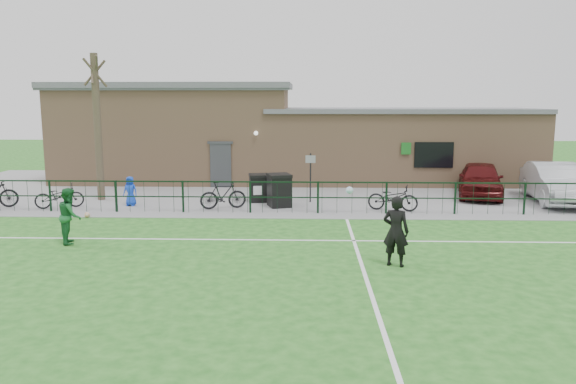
{
  "coord_description": "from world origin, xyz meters",
  "views": [
    {
      "loc": [
        0.59,
        -12.31,
        4.18
      ],
      "look_at": [
        0.0,
        5.0,
        1.3
      ],
      "focal_mm": 35.0,
      "sensor_mm": 36.0,
      "label": 1
    }
  ],
  "objects_px": {
    "wheelie_bin_right": "(279,191)",
    "car_silver": "(555,183)",
    "spectator_child": "(130,191)",
    "outfield_player": "(70,216)",
    "car_maroon": "(480,179)",
    "bicycle_d": "(223,195)",
    "sign_post": "(310,178)",
    "bicycle_c": "(59,196)",
    "wheelie_bin_left": "(258,189)",
    "bicycle_e": "(393,198)",
    "ball_ground": "(87,215)",
    "bare_tree": "(98,128)"
  },
  "relations": [
    {
      "from": "bicycle_c",
      "to": "outfield_player",
      "type": "distance_m",
      "value": 5.82
    },
    {
      "from": "ball_ground",
      "to": "bicycle_c",
      "type": "bearing_deg",
      "value": 136.08
    },
    {
      "from": "car_maroon",
      "to": "bicycle_d",
      "type": "distance_m",
      "value": 11.09
    },
    {
      "from": "sign_post",
      "to": "car_silver",
      "type": "xyz_separation_m",
      "value": [
        9.9,
        0.26,
        -0.2
      ]
    },
    {
      "from": "bicycle_c",
      "to": "ball_ground",
      "type": "xyz_separation_m",
      "value": [
        1.71,
        -1.65,
        -0.39
      ]
    },
    {
      "from": "car_silver",
      "to": "ball_ground",
      "type": "bearing_deg",
      "value": -161.64
    },
    {
      "from": "car_silver",
      "to": "bicycle_d",
      "type": "relative_size",
      "value": 2.74
    },
    {
      "from": "wheelie_bin_left",
      "to": "bicycle_e",
      "type": "relative_size",
      "value": 0.56
    },
    {
      "from": "wheelie_bin_right",
      "to": "car_silver",
      "type": "xyz_separation_m",
      "value": [
        11.12,
        1.25,
        0.2
      ]
    },
    {
      "from": "car_silver",
      "to": "spectator_child",
      "type": "xyz_separation_m",
      "value": [
        -16.99,
        -1.28,
        -0.22
      ]
    },
    {
      "from": "bare_tree",
      "to": "ball_ground",
      "type": "xyz_separation_m",
      "value": [
        0.77,
        -3.5,
        -2.9
      ]
    },
    {
      "from": "outfield_player",
      "to": "ball_ground",
      "type": "bearing_deg",
      "value": -4.55
    },
    {
      "from": "bicycle_d",
      "to": "outfield_player",
      "type": "xyz_separation_m",
      "value": [
        -3.71,
        -5.23,
        0.27
      ]
    },
    {
      "from": "car_maroon",
      "to": "car_silver",
      "type": "bearing_deg",
      "value": -12.15
    },
    {
      "from": "bicycle_d",
      "to": "bicycle_e",
      "type": "distance_m",
      "value": 6.44
    },
    {
      "from": "wheelie_bin_left",
      "to": "outfield_player",
      "type": "bearing_deg",
      "value": -136.27
    },
    {
      "from": "wheelie_bin_left",
      "to": "car_silver",
      "type": "distance_m",
      "value": 12.03
    },
    {
      "from": "wheelie_bin_left",
      "to": "bicycle_d",
      "type": "xyz_separation_m",
      "value": [
        -1.22,
        -1.6,
        0.01
      ]
    },
    {
      "from": "bicycle_d",
      "to": "outfield_player",
      "type": "relative_size",
      "value": 1.08
    },
    {
      "from": "car_maroon",
      "to": "bicycle_d",
      "type": "xyz_separation_m",
      "value": [
        -10.65,
        -3.09,
        -0.21
      ]
    },
    {
      "from": "bare_tree",
      "to": "spectator_child",
      "type": "relative_size",
      "value": 5.16
    },
    {
      "from": "bare_tree",
      "to": "bicycle_c",
      "type": "distance_m",
      "value": 3.26
    },
    {
      "from": "bare_tree",
      "to": "bicycle_c",
      "type": "bearing_deg",
      "value": -117.2
    },
    {
      "from": "bicycle_c",
      "to": "bicycle_e",
      "type": "bearing_deg",
      "value": -113.52
    },
    {
      "from": "bicycle_e",
      "to": "spectator_child",
      "type": "bearing_deg",
      "value": 101.24
    },
    {
      "from": "wheelie_bin_left",
      "to": "wheelie_bin_right",
      "type": "height_order",
      "value": "wheelie_bin_right"
    },
    {
      "from": "bicycle_d",
      "to": "car_silver",
      "type": "bearing_deg",
      "value": -100.49
    },
    {
      "from": "wheelie_bin_right",
      "to": "bicycle_c",
      "type": "relative_size",
      "value": 0.67
    },
    {
      "from": "ball_ground",
      "to": "bicycle_e",
      "type": "bearing_deg",
      "value": 8.01
    },
    {
      "from": "wheelie_bin_right",
      "to": "ball_ground",
      "type": "height_order",
      "value": "wheelie_bin_right"
    },
    {
      "from": "car_maroon",
      "to": "spectator_child",
      "type": "relative_size",
      "value": 3.76
    },
    {
      "from": "wheelie_bin_left",
      "to": "outfield_player",
      "type": "distance_m",
      "value": 8.42
    },
    {
      "from": "bare_tree",
      "to": "wheelie_bin_left",
      "type": "xyz_separation_m",
      "value": [
        6.6,
        -0.2,
        -2.46
      ]
    },
    {
      "from": "wheelie_bin_right",
      "to": "sign_post",
      "type": "distance_m",
      "value": 1.62
    },
    {
      "from": "car_silver",
      "to": "bicycle_c",
      "type": "xyz_separation_m",
      "value": [
        -19.58,
        -1.83,
        -0.33
      ]
    },
    {
      "from": "car_silver",
      "to": "sign_post",
      "type": "bearing_deg",
      "value": -171.18
    },
    {
      "from": "spectator_child",
      "to": "ball_ground",
      "type": "distance_m",
      "value": 2.43
    },
    {
      "from": "car_maroon",
      "to": "bicycle_d",
      "type": "height_order",
      "value": "car_maroon"
    },
    {
      "from": "sign_post",
      "to": "car_silver",
      "type": "bearing_deg",
      "value": 1.48
    },
    {
      "from": "bare_tree",
      "to": "outfield_player",
      "type": "distance_m",
      "value": 7.55
    },
    {
      "from": "spectator_child",
      "to": "outfield_player",
      "type": "relative_size",
      "value": 0.71
    },
    {
      "from": "wheelie_bin_right",
      "to": "outfield_player",
      "type": "relative_size",
      "value": 0.73
    },
    {
      "from": "bicycle_c",
      "to": "wheelie_bin_left",
      "type": "bearing_deg",
      "value": -100.81
    },
    {
      "from": "wheelie_bin_left",
      "to": "bicycle_e",
      "type": "xyz_separation_m",
      "value": [
        5.22,
        -1.74,
        -0.03
      ]
    },
    {
      "from": "sign_post",
      "to": "bicycle_c",
      "type": "relative_size",
      "value": 1.12
    },
    {
      "from": "wheelie_bin_right",
      "to": "sign_post",
      "type": "relative_size",
      "value": 0.6
    },
    {
      "from": "bare_tree",
      "to": "outfield_player",
      "type": "relative_size",
      "value": 3.66
    },
    {
      "from": "wheelie_bin_left",
      "to": "wheelie_bin_right",
      "type": "xyz_separation_m",
      "value": [
        0.91,
        -1.07,
        0.08
      ]
    },
    {
      "from": "bare_tree",
      "to": "car_maroon",
      "type": "distance_m",
      "value": 16.25
    },
    {
      "from": "bicycle_d",
      "to": "outfield_player",
      "type": "bearing_deg",
      "value": 126.54
    }
  ]
}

